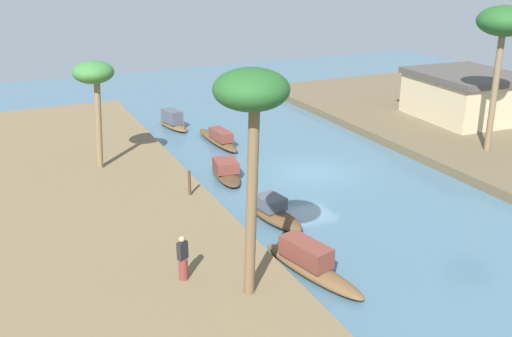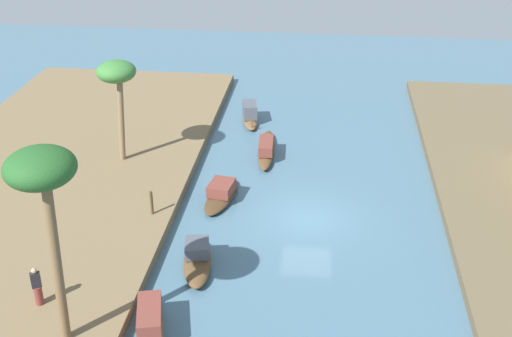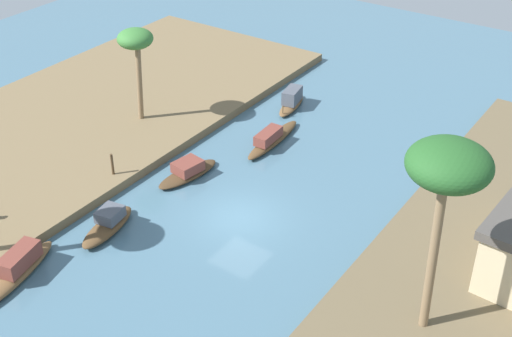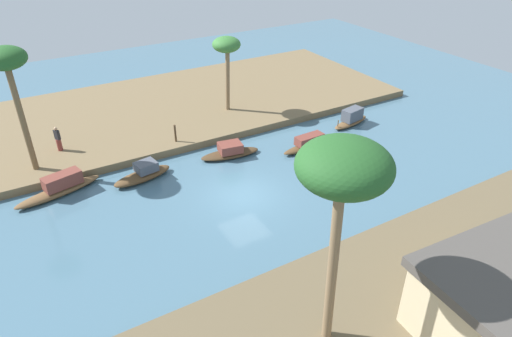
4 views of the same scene
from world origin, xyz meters
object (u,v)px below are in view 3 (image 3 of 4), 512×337
(sampan_upstream_small, at_px, (108,224))
(palm_tree_left_near, at_px, (136,43))
(sampan_near_left_bank, at_px, (18,268))
(mooring_post, at_px, (112,164))
(sampan_with_tall_canopy, at_px, (272,138))
(sampan_midstream, at_px, (292,100))
(sampan_open_hull, at_px, (188,171))
(palm_tree_right_tall, at_px, (448,170))

(sampan_upstream_small, relative_size, palm_tree_left_near, 0.67)
(sampan_near_left_bank, xyz_separation_m, palm_tree_left_near, (-13.46, -4.97, 4.92))
(sampan_upstream_small, xyz_separation_m, palm_tree_left_near, (-8.82, -5.82, 5.00))
(mooring_post, bearing_deg, sampan_with_tall_canopy, 150.26)
(sampan_with_tall_canopy, relative_size, sampan_midstream, 1.49)
(sampan_upstream_small, relative_size, sampan_near_left_bank, 0.75)
(sampan_open_hull, bearing_deg, sampan_near_left_bank, 3.76)
(sampan_open_hull, xyz_separation_m, palm_tree_left_near, (-2.95, -5.92, 5.03))
(mooring_post, bearing_deg, sampan_near_left_bank, 13.95)
(sampan_upstream_small, xyz_separation_m, mooring_post, (-3.24, -2.81, 0.73))
(sampan_near_left_bank, xyz_separation_m, palm_tree_right_tall, (-6.82, 15.85, 7.19))
(sampan_open_hull, height_order, sampan_near_left_bank, sampan_near_left_bank)
(sampan_midstream, relative_size, palm_tree_right_tall, 0.44)
(sampan_with_tall_canopy, height_order, sampan_upstream_small, sampan_upstream_small)
(palm_tree_left_near, bearing_deg, sampan_near_left_bank, 20.27)
(sampan_with_tall_canopy, distance_m, sampan_near_left_bank, 16.27)
(sampan_midstream, xyz_separation_m, palm_tree_left_near, (7.26, -6.13, 4.88))
(sampan_near_left_bank, xyz_separation_m, sampan_midstream, (-20.72, 1.16, 0.04))
(sampan_open_hull, bearing_deg, sampan_with_tall_canopy, 171.34)
(sampan_with_tall_canopy, bearing_deg, mooring_post, -32.61)
(sampan_open_hull, height_order, palm_tree_right_tall, palm_tree_right_tall)
(sampan_upstream_small, relative_size, palm_tree_right_tall, 0.47)
(sampan_near_left_bank, height_order, sampan_midstream, sampan_midstream)
(mooring_post, bearing_deg, palm_tree_right_tall, 86.60)
(sampan_open_hull, height_order, sampan_midstream, sampan_midstream)
(sampan_near_left_bank, bearing_deg, sampan_open_hull, 161.17)
(mooring_post, xyz_separation_m, palm_tree_left_near, (-5.58, -3.01, 4.26))
(palm_tree_left_near, xyz_separation_m, palm_tree_right_tall, (6.64, 20.83, 2.27))
(sampan_midstream, xyz_separation_m, palm_tree_right_tall, (13.90, 14.69, 7.15))
(mooring_post, height_order, palm_tree_left_near, palm_tree_left_near)
(sampan_open_hull, distance_m, sampan_midstream, 10.21)
(sampan_upstream_small, height_order, mooring_post, mooring_post)
(sampan_upstream_small, bearing_deg, sampan_near_left_bank, -20.12)
(sampan_midstream, bearing_deg, palm_tree_left_near, -51.40)
(sampan_midstream, bearing_deg, sampan_upstream_small, -12.32)
(sampan_upstream_small, bearing_deg, mooring_post, -148.88)
(sampan_upstream_small, distance_m, palm_tree_left_near, 11.69)
(palm_tree_left_near, relative_size, palm_tree_right_tall, 0.70)
(sampan_open_hull, height_order, mooring_post, mooring_post)
(sampan_near_left_bank, bearing_deg, mooring_post, -179.71)
(sampan_open_hull, height_order, sampan_upstream_small, sampan_upstream_small)
(sampan_with_tall_canopy, xyz_separation_m, sampan_upstream_small, (11.40, -1.86, 0.02))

